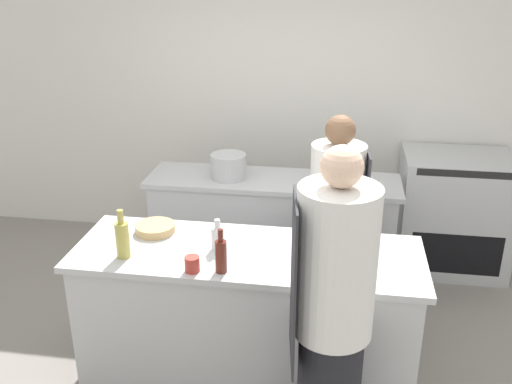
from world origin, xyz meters
TOP-DOWN VIEW (x-y plane):
  - ground_plane at (0.00, 0.00)m, footprint 16.00×16.00m
  - wall_back at (0.00, 2.13)m, footprint 8.00×0.06m
  - prep_counter at (0.00, 0.00)m, footprint 2.15×0.75m
  - pass_counter at (-0.00, 1.26)m, footprint 2.06×0.57m
  - oven_range at (1.54, 1.73)m, footprint 0.93×0.69m
  - chef_at_prep_near at (0.53, -0.61)m, footprint 0.43×0.41m
  - chef_at_stove at (0.52, 0.69)m, footprint 0.40×0.39m
  - bottle_olive_oil at (-0.18, 0.00)m, footprint 0.08×0.08m
  - bottle_vinegar at (-0.11, -0.27)m, footprint 0.07×0.07m
  - bottle_wine at (0.51, -0.26)m, footprint 0.06×0.06m
  - bottle_cooking_oil at (-0.72, -0.18)m, footprint 0.08×0.08m
  - bowl_mixing_large at (-0.64, 0.17)m, footprint 0.26×0.26m
  - bowl_prep_small at (0.49, 0.13)m, footprint 0.28×0.28m
  - cup at (-0.27, -0.29)m, footprint 0.09×0.09m
  - stockpot at (-0.36, 1.23)m, footprint 0.29×0.29m

SIDE VIEW (x-z plane):
  - ground_plane at x=0.00m, z-range 0.00..0.00m
  - prep_counter at x=0.00m, z-range 0.00..0.93m
  - pass_counter at x=0.00m, z-range 0.00..0.93m
  - oven_range at x=1.54m, z-range 0.00..1.04m
  - chef_at_stove at x=0.52m, z-range -0.01..1.62m
  - chef_at_prep_near at x=0.53m, z-range 0.00..1.82m
  - bowl_mixing_large at x=-0.64m, z-range 0.93..0.98m
  - bowl_prep_small at x=0.49m, z-range 0.93..0.99m
  - cup at x=-0.27m, z-range 0.93..1.02m
  - bottle_olive_oil at x=-0.18m, z-range 0.91..1.11m
  - stockpot at x=-0.36m, z-range 0.93..1.13m
  - bottle_wine at x=0.51m, z-range 0.90..1.16m
  - bottle_vinegar at x=-0.11m, z-range 0.90..1.17m
  - bottle_cooking_oil at x=-0.72m, z-range 0.90..1.20m
  - wall_back at x=0.00m, z-range 0.00..2.80m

